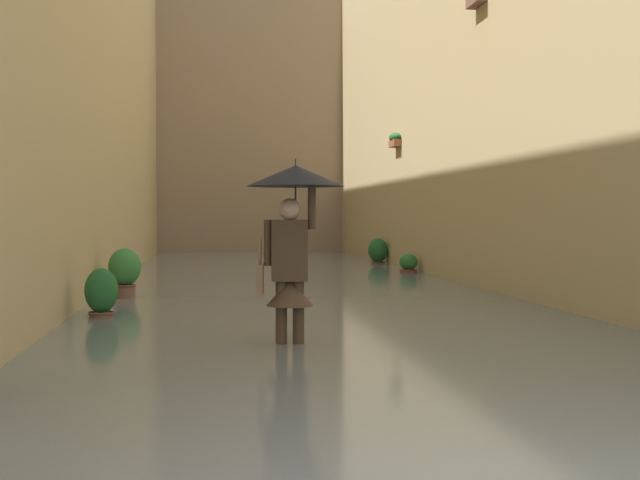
% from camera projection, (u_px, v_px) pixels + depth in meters
% --- Properties ---
extents(ground_plane, '(72.43, 72.43, 0.00)m').
position_uv_depth(ground_plane, '(286.00, 291.00, 18.02)').
color(ground_plane, gray).
extents(flood_water, '(7.63, 34.97, 0.20)m').
position_uv_depth(flood_water, '(286.00, 286.00, 18.02)').
color(flood_water, slate).
rests_on(flood_water, ground_plane).
extents(building_facade_left, '(2.04, 32.97, 12.14)m').
position_uv_depth(building_facade_left, '(490.00, 0.00, 18.40)').
color(building_facade_left, tan).
rests_on(building_facade_left, ground_plane).
extents(building_facade_far, '(10.43, 1.80, 10.14)m').
position_uv_depth(building_facade_far, '(249.00, 123.00, 33.13)').
color(building_facade_far, gray).
rests_on(building_facade_far, ground_plane).
extents(person_wading, '(1.03, 1.03, 2.14)m').
position_uv_depth(person_wading, '(293.00, 219.00, 9.19)').
color(person_wading, '#2D2319').
rests_on(person_wading, ground_plane).
extents(potted_plant_mid_left, '(0.44, 0.44, 0.65)m').
position_uv_depth(potted_plant_mid_left, '(409.00, 267.00, 20.73)').
color(potted_plant_mid_left, brown).
rests_on(potted_plant_mid_left, ground_plane).
extents(potted_plant_mid_right, '(0.54, 0.54, 1.00)m').
position_uv_depth(potted_plant_mid_right, '(125.00, 273.00, 14.55)').
color(potted_plant_mid_right, brown).
rests_on(potted_plant_mid_right, ground_plane).
extents(potted_plant_near_left, '(0.55, 0.55, 0.92)m').
position_uv_depth(potted_plant_near_left, '(378.00, 253.00, 24.48)').
color(potted_plant_near_left, brown).
rests_on(potted_plant_near_left, ground_plane).
extents(potted_plant_near_right, '(0.44, 0.44, 0.85)m').
position_uv_depth(potted_plant_near_right, '(101.00, 297.00, 11.60)').
color(potted_plant_near_right, brown).
rests_on(potted_plant_near_right, ground_plane).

